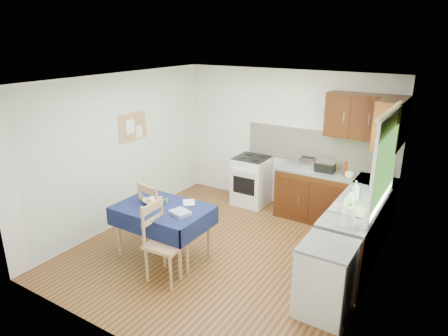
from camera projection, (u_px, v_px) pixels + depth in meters
The scene contains 33 objects.
floor at pixel (224, 251), 5.94m from camera, with size 4.20×4.20×0.00m, color #4B2914.
ceiling at pixel (223, 81), 5.14m from camera, with size 4.00×4.20×0.02m, color white.
wall_back at pixel (285, 140), 7.23m from camera, with size 4.00×0.02×2.50m, color silver.
wall_front at pixel (108, 233), 3.85m from camera, with size 4.00×0.02×2.50m, color silver.
wall_left at pixel (120, 151), 6.54m from camera, with size 0.02×4.20×2.50m, color silver.
wall_right at pixel (372, 203), 4.54m from camera, with size 0.02×4.20×2.50m, color silver.
base_cabinets at pixel (341, 215), 6.13m from camera, with size 1.90×2.30×0.86m.
worktop_back at pixel (335, 174), 6.58m from camera, with size 1.90×0.60×0.04m, color slate.
worktop_right at pixel (357, 207), 5.33m from camera, with size 0.60×1.70×0.04m, color slate.
worktop_corner at pixel (376, 181), 6.25m from camera, with size 0.60×0.60×0.04m, color slate.
splashback at pixel (319, 148), 6.90m from camera, with size 2.70×0.02×0.60m, color beige.
upper_cabinets at pixel (372, 119), 6.03m from camera, with size 1.20×0.85×0.70m.
stove at pixel (252, 180), 7.49m from camera, with size 0.60×0.61×0.92m.
window at pixel (387, 154), 4.99m from camera, with size 0.04×1.48×1.26m.
fridge at pixel (325, 279), 4.50m from camera, with size 0.58×0.60×0.89m.
corkboard at pixel (133, 127), 6.65m from camera, with size 0.04×0.62×0.47m.
dining_table at pixel (163, 214), 5.59m from camera, with size 1.29×0.88×0.78m.
chair_far at pixel (157, 213), 5.88m from camera, with size 0.54×0.54×1.06m.
chair_near at pixel (163, 239), 5.15m from camera, with size 0.49×0.49×1.05m.
toaster at pixel (308, 163), 6.78m from camera, with size 0.26×0.16×0.20m.
sandwich_press at pixel (326, 166), 6.62m from camera, with size 0.31×0.27×0.18m.
sauce_bottle at pixel (345, 168), 6.42m from camera, with size 0.05×0.05×0.23m, color #AC210D.
yellow_packet at pixel (334, 166), 6.67m from camera, with size 0.11×0.07×0.15m, color gold.
dish_rack at pixel (348, 209), 5.16m from camera, with size 0.43×0.33×0.20m.
kettle at pixel (348, 217), 4.72m from camera, with size 0.15×0.15×0.26m.
cup at pixel (349, 175), 6.31m from camera, with size 0.13×0.13×0.10m, color silver.
soap_bottle_a at pixel (355, 191), 5.44m from camera, with size 0.11×0.11×0.28m, color white.
soap_bottle_b at pixel (357, 190), 5.55m from camera, with size 0.10×0.10×0.21m, color #1D3FAD.
soap_bottle_c at pixel (350, 210), 4.98m from camera, with size 0.14×0.14×0.18m, color #227D27.
plate_bowl at pixel (153, 202), 5.64m from camera, with size 0.26×0.26×0.06m, color beige.
book at pixel (183, 203), 5.66m from camera, with size 0.16×0.22×0.02m, color white.
spice_jar at pixel (166, 201), 5.63m from camera, with size 0.04×0.04×0.08m, color green.
tea_towel at pixel (180, 213), 5.32m from camera, with size 0.26×0.21×0.05m, color #293297.
Camera 1 is at (2.77, -4.43, 3.08)m, focal length 32.00 mm.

